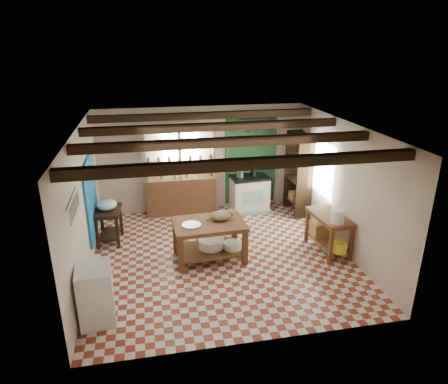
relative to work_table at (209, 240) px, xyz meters
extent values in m
cube|color=maroon|center=(0.24, 0.04, -0.40)|extent=(5.00, 5.00, 0.02)
cube|color=#424246|center=(0.24, 0.04, 2.21)|extent=(5.00, 5.00, 0.02)
cube|color=beige|center=(0.24, 2.54, 0.91)|extent=(5.00, 0.04, 2.60)
cube|color=beige|center=(0.24, -2.46, 0.91)|extent=(5.00, 0.04, 2.60)
cube|color=beige|center=(-2.26, 0.04, 0.91)|extent=(0.04, 5.00, 2.60)
cube|color=beige|center=(2.74, 0.04, 0.91)|extent=(0.04, 5.00, 2.60)
cube|color=black|center=(0.24, 0.04, 2.09)|extent=(5.00, 3.80, 0.15)
cube|color=#1663A9|center=(-2.23, 0.94, 0.71)|extent=(0.04, 1.40, 1.60)
cube|color=#205127|center=(1.49, 2.51, 0.86)|extent=(1.30, 0.04, 2.30)
cube|color=white|center=(-0.26, 2.52, 1.31)|extent=(0.90, 0.02, 0.80)
cube|color=white|center=(2.72, 1.04, 1.01)|extent=(0.02, 1.30, 1.20)
cube|color=black|center=(-2.20, -1.16, 1.39)|extent=(0.06, 0.90, 0.28)
cube|color=black|center=(1.49, 2.09, 1.79)|extent=(0.86, 0.12, 0.36)
cube|color=tan|center=(-0.31, 2.35, 0.71)|extent=(1.70, 0.34, 2.20)
cube|color=black|center=(2.52, 1.84, 0.61)|extent=(0.40, 0.86, 2.00)
cube|color=brown|center=(0.00, 0.00, 0.00)|extent=(1.40, 0.97, 0.77)
cube|color=beige|center=(1.38, 2.19, 0.06)|extent=(0.96, 0.68, 0.90)
cube|color=black|center=(-1.96, 1.10, -0.01)|extent=(0.56, 0.77, 0.75)
cube|color=white|center=(-1.98, -1.50, 0.07)|extent=(0.56, 0.65, 0.91)
cube|color=brown|center=(2.42, -0.17, 0.01)|extent=(0.62, 1.13, 0.78)
ellipsoid|color=#988758|center=(0.25, 0.06, 0.48)|extent=(0.47, 0.40, 0.19)
cylinder|color=#98989F|center=(-0.35, -0.07, 0.40)|extent=(0.38, 0.38, 0.02)
cylinder|color=white|center=(0.05, 0.05, -0.09)|extent=(0.53, 0.53, 0.18)
cylinder|color=white|center=(0.45, -0.08, -0.12)|extent=(0.38, 0.38, 0.13)
cylinder|color=#98989F|center=(1.13, 2.17, 0.61)|extent=(0.19, 0.19, 0.21)
cylinder|color=black|center=(1.48, 2.19, 0.60)|extent=(0.16, 0.16, 0.19)
ellipsoid|color=white|center=(-1.96, 1.10, 0.47)|extent=(0.44, 0.44, 0.21)
cylinder|color=white|center=(2.39, -0.52, 0.53)|extent=(0.28, 0.28, 0.27)
cube|color=#AE7D46|center=(2.39, 0.13, -0.04)|extent=(0.43, 0.35, 0.29)
cylinder|color=yellow|center=(2.45, -0.62, -0.07)|extent=(0.31, 0.31, 0.21)
camera|label=1|loc=(-1.09, -6.87, 3.64)|focal=32.00mm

